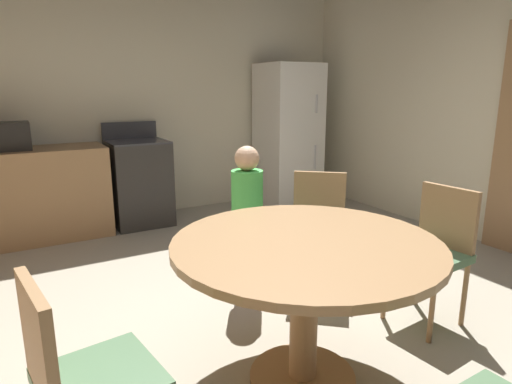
# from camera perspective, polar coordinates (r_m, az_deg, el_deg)

# --- Properties ---
(ground_plane) EXTENTS (14.00, 14.00, 0.00)m
(ground_plane) POSITION_cam_1_polar(r_m,az_deg,el_deg) (2.80, 3.80, -18.21)
(ground_plane) COLOR #A89E89
(wall_back) EXTENTS (5.54, 0.12, 2.70)m
(wall_back) POSITION_cam_1_polar(r_m,az_deg,el_deg) (5.25, -15.45, 11.69)
(wall_back) COLOR beige
(wall_back) RESTS_ON ground
(oven_range) EXTENTS (0.60, 0.60, 1.10)m
(oven_range) POSITION_cam_1_polar(r_m,az_deg,el_deg) (4.94, -15.00, 1.28)
(oven_range) COLOR #2D2B28
(oven_range) RESTS_ON ground
(refrigerator) EXTENTS (0.68, 0.68, 1.76)m
(refrigerator) POSITION_cam_1_polar(r_m,az_deg,el_deg) (5.62, 4.19, 7.41)
(refrigerator) COLOR white
(refrigerator) RESTS_ON ground
(microwave) EXTENTS (0.44, 0.32, 0.26)m
(microwave) POSITION_cam_1_polar(r_m,az_deg,el_deg) (4.70, -30.08, 6.29)
(microwave) COLOR black
(microwave) RESTS_ON kitchen_counter
(dining_table) EXTENTS (1.30, 1.30, 0.76)m
(dining_table) POSITION_cam_1_polar(r_m,az_deg,el_deg) (2.17, 6.44, -10.04)
(dining_table) COLOR #9E754C
(dining_table) RESTS_ON ground
(chair_west) EXTENTS (0.45, 0.45, 0.87)m
(chair_west) POSITION_cam_1_polar(r_m,az_deg,el_deg) (1.75, -22.06, -21.30)
(chair_west) COLOR #9E754C
(chair_west) RESTS_ON ground
(chair_northeast) EXTENTS (0.56, 0.56, 0.87)m
(chair_northeast) POSITION_cam_1_polar(r_m,az_deg,el_deg) (3.21, 8.06, -4.23)
(chair_northeast) COLOR #9E754C
(chair_northeast) RESTS_ON ground
(chair_east) EXTENTS (0.43, 0.43, 0.87)m
(chair_east) POSITION_cam_1_polar(r_m,az_deg,el_deg) (2.98, 22.29, -6.56)
(chair_east) COLOR #9E754C
(chair_east) RESTS_ON ground
(person_child) EXTENTS (0.26, 0.26, 1.09)m
(person_child) POSITION_cam_1_polar(r_m,az_deg,el_deg) (3.06, -1.15, -3.47)
(person_child) COLOR #8C337A
(person_child) RESTS_ON ground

